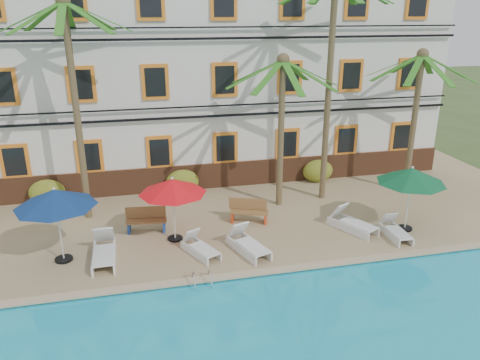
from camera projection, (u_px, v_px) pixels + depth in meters
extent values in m
plane|color=#384C23|center=(223.00, 269.00, 15.56)|extent=(100.00, 100.00, 0.00)
cube|color=tan|center=(201.00, 208.00, 20.09)|extent=(30.00, 12.00, 0.25)
cube|color=tan|center=(229.00, 276.00, 14.64)|extent=(30.00, 0.35, 0.06)
cube|color=silver|center=(182.00, 72.00, 22.91)|extent=(25.00, 6.00, 10.00)
cube|color=brown|center=(194.00, 177.00, 21.62)|extent=(25.00, 0.12, 1.20)
cube|color=orange|center=(15.00, 161.00, 19.58)|extent=(1.15, 0.10, 1.50)
cube|color=black|center=(15.00, 162.00, 19.54)|extent=(0.85, 0.04, 1.20)
cube|color=orange|center=(90.00, 157.00, 20.22)|extent=(1.15, 0.10, 1.50)
cube|color=black|center=(90.00, 157.00, 20.18)|extent=(0.85, 0.04, 1.20)
cube|color=orange|center=(160.00, 152.00, 20.86)|extent=(1.15, 0.10, 1.50)
cube|color=black|center=(160.00, 152.00, 20.82)|extent=(0.85, 0.04, 1.20)
cube|color=orange|center=(225.00, 148.00, 21.50)|extent=(1.15, 0.10, 1.50)
cube|color=black|center=(226.00, 148.00, 21.46)|extent=(0.85, 0.04, 1.20)
cube|color=orange|center=(287.00, 144.00, 22.14)|extent=(1.15, 0.10, 1.50)
cube|color=black|center=(288.00, 144.00, 22.10)|extent=(0.85, 0.04, 1.20)
cube|color=orange|center=(346.00, 140.00, 22.78)|extent=(1.15, 0.10, 1.50)
cube|color=black|center=(346.00, 140.00, 22.74)|extent=(0.85, 0.04, 1.20)
cube|color=orange|center=(401.00, 137.00, 23.42)|extent=(1.15, 0.10, 1.50)
cube|color=black|center=(402.00, 137.00, 23.38)|extent=(0.85, 0.04, 1.20)
cube|color=orange|center=(2.00, 87.00, 18.52)|extent=(1.15, 0.10, 1.50)
cube|color=black|center=(2.00, 87.00, 18.48)|extent=(0.85, 0.04, 1.20)
cube|color=orange|center=(81.00, 84.00, 19.16)|extent=(1.15, 0.10, 1.50)
cube|color=black|center=(81.00, 85.00, 19.11)|extent=(0.85, 0.04, 1.20)
cube|color=orange|center=(155.00, 82.00, 19.80)|extent=(1.15, 0.10, 1.50)
cube|color=black|center=(155.00, 82.00, 19.75)|extent=(0.85, 0.04, 1.20)
cube|color=orange|center=(225.00, 80.00, 20.44)|extent=(1.15, 0.10, 1.50)
cube|color=black|center=(225.00, 80.00, 20.39)|extent=(0.85, 0.04, 1.20)
cube|color=orange|center=(290.00, 78.00, 21.08)|extent=(1.15, 0.10, 1.50)
cube|color=black|center=(290.00, 78.00, 21.03)|extent=(0.85, 0.04, 1.20)
cube|color=orange|center=(351.00, 76.00, 21.72)|extent=(1.15, 0.10, 1.50)
cube|color=black|center=(352.00, 76.00, 21.67)|extent=(0.85, 0.04, 1.20)
cube|color=orange|center=(409.00, 74.00, 22.36)|extent=(1.15, 0.10, 1.50)
cube|color=black|center=(409.00, 74.00, 22.31)|extent=(0.85, 0.04, 1.20)
cube|color=orange|center=(72.00, 1.00, 18.06)|extent=(1.15, 0.10, 1.50)
cube|color=black|center=(71.00, 1.00, 18.02)|extent=(0.85, 0.04, 1.20)
cube|color=orange|center=(150.00, 1.00, 18.70)|extent=(1.15, 0.10, 1.50)
cube|color=black|center=(150.00, 1.00, 18.66)|extent=(0.85, 0.04, 1.20)
cube|color=orange|center=(224.00, 2.00, 19.34)|extent=(1.15, 0.10, 1.50)
cube|color=black|center=(224.00, 2.00, 19.30)|extent=(0.85, 0.04, 1.20)
cube|color=orange|center=(292.00, 2.00, 19.98)|extent=(1.15, 0.10, 1.50)
cube|color=black|center=(293.00, 2.00, 19.94)|extent=(0.85, 0.04, 1.20)
cube|color=orange|center=(357.00, 2.00, 20.62)|extent=(1.15, 0.10, 1.50)
cube|color=black|center=(357.00, 2.00, 20.58)|extent=(0.85, 0.04, 1.20)
cube|color=orange|center=(418.00, 2.00, 21.26)|extent=(1.15, 0.10, 1.50)
cube|color=black|center=(418.00, 2.00, 21.22)|extent=(0.85, 0.04, 1.20)
cube|color=black|center=(192.00, 117.00, 20.51)|extent=(25.00, 0.08, 0.10)
cube|color=black|center=(192.00, 107.00, 20.36)|extent=(25.00, 0.08, 0.06)
cube|color=black|center=(189.00, 39.00, 19.38)|extent=(25.00, 0.08, 0.10)
cube|color=black|center=(189.00, 27.00, 19.23)|extent=(25.00, 0.08, 0.06)
cylinder|color=brown|center=(77.00, 117.00, 17.50)|extent=(0.26, 0.26, 8.19)
sphere|color=brown|center=(63.00, 0.00, 16.10)|extent=(0.50, 0.50, 0.50)
cube|color=#286A19|center=(68.00, 16.00, 17.32)|extent=(0.28, 2.28, 1.08)
cube|color=#286A19|center=(44.00, 16.00, 16.84)|extent=(1.81, 1.81, 1.08)
cube|color=#286A19|center=(30.00, 17.00, 16.04)|extent=(2.28, 0.28, 1.08)
cube|color=#286A19|center=(36.00, 17.00, 15.37)|extent=(1.81, 1.81, 1.08)
cube|color=#286A19|center=(61.00, 17.00, 15.24)|extent=(0.28, 2.28, 1.08)
cube|color=#286A19|center=(87.00, 17.00, 15.72)|extent=(1.81, 1.81, 1.08)
cube|color=#286A19|center=(99.00, 16.00, 16.52)|extent=(2.28, 0.28, 1.08)
cube|color=#286A19|center=(90.00, 16.00, 17.18)|extent=(1.81, 1.81, 1.08)
cylinder|color=brown|center=(281.00, 136.00, 19.09)|extent=(0.26, 0.26, 6.08)
sphere|color=brown|center=(283.00, 59.00, 18.05)|extent=(0.50, 0.50, 0.50)
cube|color=#286A19|center=(274.00, 70.00, 19.27)|extent=(0.28, 2.28, 1.08)
cube|color=#286A19|center=(258.00, 71.00, 18.79)|extent=(1.81, 1.81, 1.08)
cube|color=#286A19|center=(255.00, 74.00, 17.99)|extent=(2.28, 0.28, 1.08)
cube|color=#286A19|center=(269.00, 77.00, 17.32)|extent=(1.81, 1.81, 1.08)
cube|color=#286A19|center=(292.00, 77.00, 17.19)|extent=(0.28, 2.28, 1.08)
cube|color=#286A19|center=(310.00, 75.00, 17.67)|extent=(1.81, 1.81, 1.08)
cube|color=#286A19|center=(310.00, 72.00, 18.47)|extent=(2.28, 0.28, 1.08)
cube|color=#286A19|center=(295.00, 70.00, 19.13)|extent=(1.81, 1.81, 1.08)
cylinder|color=brown|center=(328.00, 95.00, 19.29)|extent=(0.26, 0.26, 9.14)
cylinder|color=brown|center=(413.00, 126.00, 20.64)|extent=(0.26, 0.26, 6.13)
sphere|color=brown|center=(423.00, 54.00, 19.59)|extent=(0.50, 0.50, 0.50)
cube|color=#286A19|center=(406.00, 64.00, 20.81)|extent=(0.28, 2.28, 1.08)
cube|color=#286A19|center=(394.00, 65.00, 20.33)|extent=(1.81, 1.81, 1.08)
cube|color=#286A19|center=(397.00, 68.00, 19.53)|extent=(2.28, 0.28, 1.08)
cube|color=#286A19|center=(415.00, 70.00, 18.86)|extent=(1.81, 1.81, 1.08)
cube|color=#286A19|center=(437.00, 70.00, 18.73)|extent=(0.28, 2.28, 1.08)
cube|color=#286A19|center=(450.00, 69.00, 19.21)|extent=(1.81, 1.81, 1.08)
cube|color=#286A19|center=(445.00, 66.00, 20.01)|extent=(2.28, 0.28, 1.08)
cube|color=#286A19|center=(427.00, 64.00, 20.67)|extent=(1.81, 1.81, 1.08)
ellipsoid|color=#2A611B|center=(47.00, 192.00, 19.97)|extent=(1.50, 0.90, 1.10)
ellipsoid|color=#2A611B|center=(182.00, 182.00, 21.20)|extent=(1.50, 0.90, 1.10)
ellipsoid|color=#2A611B|center=(318.00, 171.00, 22.60)|extent=(1.50, 0.90, 1.10)
cylinder|color=black|center=(64.00, 259.00, 15.63)|extent=(0.59, 0.59, 0.08)
cylinder|color=silver|center=(59.00, 226.00, 15.21)|extent=(0.06, 0.06, 2.51)
cone|color=navy|center=(55.00, 198.00, 14.87)|extent=(2.62, 2.62, 0.58)
sphere|color=silver|center=(54.00, 189.00, 14.76)|extent=(0.10, 0.10, 0.10)
cylinder|color=black|center=(175.00, 238.00, 17.05)|extent=(0.54, 0.54, 0.08)
cylinder|color=silver|center=(174.00, 210.00, 16.66)|extent=(0.06, 0.06, 2.32)
cone|color=red|center=(172.00, 186.00, 16.35)|extent=(2.42, 2.42, 0.53)
sphere|color=silver|center=(172.00, 178.00, 16.25)|extent=(0.10, 0.10, 0.10)
cylinder|color=black|center=(405.00, 228.00, 17.83)|extent=(0.57, 0.57, 0.08)
cylinder|color=silver|center=(408.00, 200.00, 17.43)|extent=(0.06, 0.06, 2.43)
cone|color=#0C522C|center=(412.00, 175.00, 17.10)|extent=(2.53, 2.53, 0.56)
sphere|color=silver|center=(413.00, 168.00, 17.00)|extent=(0.10, 0.10, 0.10)
cube|color=silver|center=(104.00, 255.00, 15.24)|extent=(0.68, 1.45, 0.07)
cube|color=silver|center=(104.00, 235.00, 16.06)|extent=(0.67, 0.54, 0.72)
cube|color=silver|center=(94.00, 257.00, 15.48)|extent=(0.08, 2.06, 0.33)
cube|color=silver|center=(115.00, 255.00, 15.63)|extent=(0.08, 2.06, 0.33)
cube|color=silver|center=(204.00, 249.00, 15.75)|extent=(0.98, 1.28, 0.05)
cube|color=silver|center=(191.00, 235.00, 16.27)|extent=(0.67, 0.62, 0.58)
cube|color=silver|center=(194.00, 253.00, 15.81)|extent=(0.76, 1.51, 0.27)
cube|color=silver|center=(207.00, 248.00, 16.13)|extent=(0.76, 1.51, 0.27)
cube|color=silver|center=(253.00, 246.00, 15.85)|extent=(1.02, 1.48, 0.06)
cube|color=silver|center=(238.00, 230.00, 16.52)|extent=(0.75, 0.67, 0.68)
cube|color=silver|center=(241.00, 250.00, 15.96)|extent=(0.67, 1.85, 0.31)
cube|color=silver|center=(256.00, 246.00, 16.27)|extent=(0.67, 1.85, 0.31)
cube|color=silver|center=(359.00, 224.00, 17.47)|extent=(1.18, 1.50, 0.06)
cube|color=silver|center=(339.00, 211.00, 18.07)|extent=(0.79, 0.73, 0.68)
cube|color=silver|center=(347.00, 229.00, 17.53)|extent=(0.93, 1.76, 0.31)
cube|color=silver|center=(358.00, 224.00, 17.91)|extent=(0.93, 1.76, 0.31)
cube|color=silver|center=(399.00, 233.00, 16.94)|extent=(0.58, 1.17, 0.05)
cube|color=silver|center=(389.00, 218.00, 17.60)|extent=(0.55, 0.45, 0.58)
cube|color=silver|center=(389.00, 234.00, 17.15)|extent=(0.13, 1.64, 0.27)
cube|color=silver|center=(402.00, 233.00, 17.24)|extent=(0.13, 1.64, 0.27)
cube|color=olive|center=(146.00, 221.00, 17.52)|extent=(1.54, 0.63, 0.06)
cube|color=olive|center=(146.00, 212.00, 17.64)|extent=(1.50, 0.25, 0.45)
cube|color=navy|center=(129.00, 227.00, 17.54)|extent=(0.14, 0.46, 0.40)
cube|color=navy|center=(164.00, 226.00, 17.67)|extent=(0.14, 0.46, 0.40)
cube|color=olive|center=(249.00, 212.00, 18.29)|extent=(1.56, 0.92, 0.06)
cube|color=olive|center=(250.00, 204.00, 18.41)|extent=(1.43, 0.56, 0.45)
cube|color=red|center=(233.00, 217.00, 18.44)|extent=(0.23, 0.45, 0.40)
cube|color=red|center=(266.00, 218.00, 18.31)|extent=(0.23, 0.45, 0.40)
torus|color=silver|center=(194.00, 283.00, 14.33)|extent=(0.04, 0.74, 0.74)
torus|color=silver|center=(210.00, 281.00, 14.43)|extent=(0.04, 0.74, 0.74)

